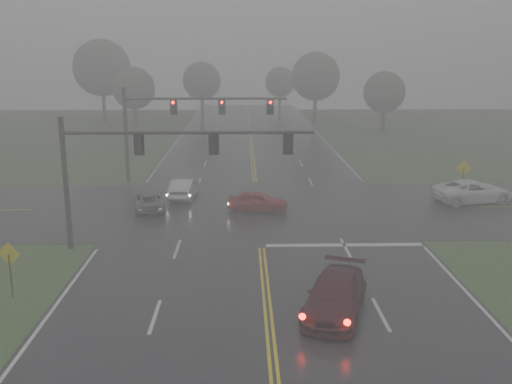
{
  "coord_description": "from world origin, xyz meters",
  "views": [
    {
      "loc": [
        -0.99,
        -14.81,
        10.19
      ],
      "look_at": [
        -0.25,
        16.0,
        2.63
      ],
      "focal_mm": 40.0,
      "sensor_mm": 36.0,
      "label": 1
    }
  ],
  "objects_px": {
    "signal_gantry_far": "(175,116)",
    "sedan_red": "(258,211)",
    "car_grey": "(149,210)",
    "signal_gantry_near": "(142,157)",
    "sedan_maroon": "(335,313)",
    "sedan_silver": "(184,198)",
    "pickup_white": "(472,202)"
  },
  "relations": [
    {
      "from": "sedan_red",
      "to": "signal_gantry_far",
      "type": "relative_size",
      "value": 0.31
    },
    {
      "from": "car_grey",
      "to": "signal_gantry_near",
      "type": "relative_size",
      "value": 0.32
    },
    {
      "from": "sedan_red",
      "to": "car_grey",
      "type": "xyz_separation_m",
      "value": [
        -7.24,
        0.57,
        0.0
      ]
    },
    {
      "from": "sedan_red",
      "to": "sedan_silver",
      "type": "height_order",
      "value": "sedan_silver"
    },
    {
      "from": "sedan_silver",
      "to": "pickup_white",
      "type": "bearing_deg",
      "value": -179.51
    },
    {
      "from": "sedan_maroon",
      "to": "sedan_red",
      "type": "relative_size",
      "value": 1.31
    },
    {
      "from": "car_grey",
      "to": "signal_gantry_far",
      "type": "height_order",
      "value": "signal_gantry_far"
    },
    {
      "from": "pickup_white",
      "to": "sedan_maroon",
      "type": "bearing_deg",
      "value": 133.89
    },
    {
      "from": "sedan_silver",
      "to": "signal_gantry_near",
      "type": "xyz_separation_m",
      "value": [
        -0.98,
        -10.71,
        4.95
      ]
    },
    {
      "from": "sedan_red",
      "to": "signal_gantry_near",
      "type": "xyz_separation_m",
      "value": [
        -6.17,
        -7.07,
        4.95
      ]
    },
    {
      "from": "sedan_maroon",
      "to": "signal_gantry_near",
      "type": "height_order",
      "value": "signal_gantry_near"
    },
    {
      "from": "sedan_maroon",
      "to": "sedan_silver",
      "type": "bearing_deg",
      "value": 131.0
    },
    {
      "from": "sedan_red",
      "to": "signal_gantry_near",
      "type": "distance_m",
      "value": 10.61
    },
    {
      "from": "sedan_silver",
      "to": "pickup_white",
      "type": "xyz_separation_m",
      "value": [
        20.24,
        -1.67,
        0.0
      ]
    },
    {
      "from": "signal_gantry_near",
      "to": "sedan_maroon",
      "type": "bearing_deg",
      "value": -42.39
    },
    {
      "from": "pickup_white",
      "to": "signal_gantry_near",
      "type": "height_order",
      "value": "signal_gantry_near"
    },
    {
      "from": "car_grey",
      "to": "pickup_white",
      "type": "relative_size",
      "value": 0.76
    },
    {
      "from": "car_grey",
      "to": "signal_gantry_near",
      "type": "height_order",
      "value": "signal_gantry_near"
    },
    {
      "from": "signal_gantry_near",
      "to": "sedan_silver",
      "type": "bearing_deg",
      "value": 84.76
    },
    {
      "from": "car_grey",
      "to": "pickup_white",
      "type": "xyz_separation_m",
      "value": [
        22.29,
        1.4,
        0.0
      ]
    },
    {
      "from": "pickup_white",
      "to": "signal_gantry_near",
      "type": "relative_size",
      "value": 0.43
    },
    {
      "from": "signal_gantry_far",
      "to": "pickup_white",
      "type": "bearing_deg",
      "value": -18.01
    },
    {
      "from": "sedan_maroon",
      "to": "sedan_silver",
      "type": "distance_m",
      "value": 20.39
    },
    {
      "from": "sedan_red",
      "to": "pickup_white",
      "type": "distance_m",
      "value": 15.18
    },
    {
      "from": "car_grey",
      "to": "sedan_maroon",
      "type": "bearing_deg",
      "value": 110.36
    },
    {
      "from": "sedan_red",
      "to": "signal_gantry_near",
      "type": "relative_size",
      "value": 0.3
    },
    {
      "from": "sedan_red",
      "to": "car_grey",
      "type": "bearing_deg",
      "value": 91.5
    },
    {
      "from": "sedan_silver",
      "to": "sedan_red",
      "type": "bearing_deg",
      "value": 150.2
    },
    {
      "from": "sedan_red",
      "to": "sedan_silver",
      "type": "bearing_deg",
      "value": 60.98
    },
    {
      "from": "signal_gantry_near",
      "to": "sedan_red",
      "type": "bearing_deg",
      "value": 48.9
    },
    {
      "from": "signal_gantry_far",
      "to": "sedan_red",
      "type": "bearing_deg",
      "value": -54.82
    },
    {
      "from": "car_grey",
      "to": "signal_gantry_far",
      "type": "distance_m",
      "value": 9.92
    }
  ]
}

